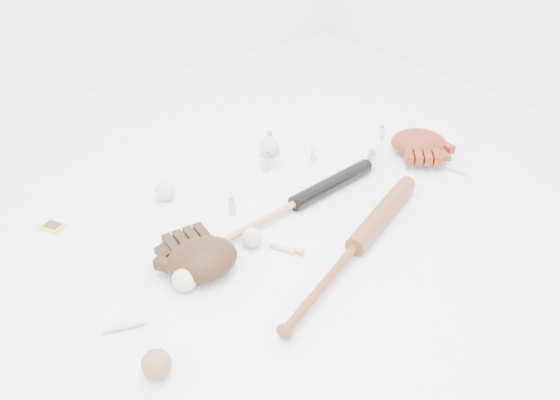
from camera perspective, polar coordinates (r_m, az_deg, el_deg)
bat_dark at (r=1.95m, az=1.60°, el=-0.34°), size 0.81×0.12×0.06m
bat_wood at (r=1.77m, az=7.89°, el=-4.81°), size 0.88×0.37×0.07m
glove_dark at (r=1.70m, az=-8.18°, el=-6.09°), size 0.30×0.30×0.10m
glove_tan at (r=2.37m, az=14.30°, el=5.86°), size 0.39×0.39×0.10m
trading_card at (r=2.04m, az=-22.60°, el=-2.61°), size 0.09×0.10×0.00m
pedestal at (r=2.23m, az=-1.15°, el=4.27°), size 0.10×0.10×0.04m
baseball_on_pedestal at (r=2.20m, az=-1.17°, el=5.62°), size 0.08×0.08×0.08m
baseball_left at (r=1.65m, az=-9.95°, el=-8.16°), size 0.08×0.08×0.08m
baseball_upper at (r=2.05m, az=-11.89°, el=0.95°), size 0.07×0.07×0.07m
baseball_mid at (r=1.79m, az=-2.95°, el=-3.96°), size 0.07×0.07×0.07m
baseball_aged at (r=1.45m, az=-12.79°, el=-16.37°), size 0.08×0.08×0.08m
syringe_0 at (r=1.60m, az=-15.51°, el=-12.48°), size 0.16×0.08×0.02m
syringe_1 at (r=1.78m, az=0.42°, el=-5.09°), size 0.11×0.15×0.02m
syringe_2 at (r=2.30m, az=3.45°, el=4.82°), size 0.12×0.14×0.02m
syringe_3 at (r=2.30m, az=17.84°, el=3.04°), size 0.05×0.16×0.02m
syringe_4 at (r=2.50m, az=10.61°, el=6.86°), size 0.12×0.11×0.02m
vial_0 at (r=2.35m, az=-1.11°, el=6.36°), size 0.03×0.03×0.07m
vial_1 at (r=2.22m, az=-0.67°, el=4.47°), size 0.03×0.03×0.07m
vial_2 at (r=2.24m, az=-0.40°, el=4.88°), size 0.03×0.03×0.08m
vial_3 at (r=2.21m, az=9.53°, el=4.09°), size 0.04×0.04×0.09m
vial_4 at (r=1.94m, az=-5.03°, el=-0.65°), size 0.03×0.03×0.07m
vial_5 at (r=2.18m, az=-1.43°, el=3.96°), size 0.03×0.03×0.08m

